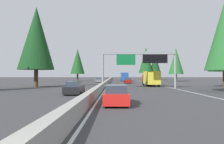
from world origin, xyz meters
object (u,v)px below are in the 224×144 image
object	(u,v)px
conifer_right_near	(224,45)
oncoming_near	(99,80)
sign_gantry_overhead	(140,59)
bus_mid_left	(124,76)
conifer_right_mid	(176,61)
conifer_right_far	(146,60)
conifer_left_mid	(78,61)
conifer_right_distant	(155,64)
oncoming_far	(74,88)
sedan_distant_a	(128,81)
conifer_left_near	(36,38)
sedan_far_right	(116,95)
box_truck_mid_center	(151,78)

from	to	relation	value
conifer_right_near	oncoming_near	bearing A→B (deg)	47.34
sign_gantry_overhead	oncoming_near	world-z (taller)	sign_gantry_overhead
oncoming_near	bus_mid_left	bearing A→B (deg)	152.44
conifer_right_mid	conifer_right_far	xyz separation A→B (m)	(19.08, 7.65, 1.70)
conifer_right_mid	conifer_right_far	distance (m)	20.63
conifer_left_mid	conifer_right_distant	bearing A→B (deg)	-65.45
oncoming_far	sedan_distant_a	bearing A→B (deg)	165.77
conifer_right_far	conifer_left_near	world-z (taller)	conifer_left_near
oncoming_far	conifer_left_mid	distance (m)	55.86
sedan_far_right	conifer_right_distant	world-z (taller)	conifer_right_distant
oncoming_near	sign_gantry_overhead	bearing A→B (deg)	18.15
sign_gantry_overhead	sedan_far_right	xyz separation A→B (m)	(-19.68, 4.22, -4.28)
oncoming_far	conifer_right_near	xyz separation A→B (m)	(15.60, -25.48, 7.32)
bus_mid_left	conifer_left_mid	size ratio (longest dim) A/B	0.94
conifer_right_near	conifer_left_mid	bearing A→B (deg)	41.73
conifer_right_near	conifer_left_near	size ratio (longest dim) A/B	0.90
conifer_left_near	conifer_right_far	bearing A→B (deg)	-27.00
oncoming_near	conifer_right_far	xyz separation A→B (m)	(29.11, -18.75, 8.16)
conifer_left_mid	bus_mid_left	bearing A→B (deg)	-87.32
sign_gantry_overhead	box_truck_mid_center	xyz separation A→B (m)	(6.86, -3.00, -3.35)
oncoming_near	conifer_right_near	bearing A→B (deg)	47.34
oncoming_far	conifer_right_distant	size ratio (longest dim) A/B	0.36
sign_gantry_overhead	conifer_right_far	distance (m)	57.85
box_truck_mid_center	conifer_right_near	size ratio (longest dim) A/B	0.65
sedan_distant_a	conifer_right_far	world-z (taller)	conifer_right_far
sedan_far_right	conifer_right_near	bearing A→B (deg)	-40.97
conifer_right_distant	bus_mid_left	bearing A→B (deg)	133.78
oncoming_near	conifer_left_mid	size ratio (longest dim) A/B	0.36
conifer_right_mid	conifer_left_mid	bearing A→B (deg)	81.34
sedan_distant_a	conifer_right_distant	distance (m)	40.45
conifer_right_mid	conifer_right_distant	world-z (taller)	conifer_right_distant
sedan_distant_a	conifer_right_mid	xyz separation A→B (m)	(16.97, -18.07, 6.46)
sign_gantry_overhead	box_truck_mid_center	world-z (taller)	sign_gantry_overhead
conifer_right_mid	conifer_left_near	world-z (taller)	conifer_left_near
conifer_right_near	conifer_left_mid	world-z (taller)	conifer_right_near
conifer_right_far	conifer_left_near	bearing A→B (deg)	153.00
bus_mid_left	conifer_right_mid	size ratio (longest dim) A/B	0.98
box_truck_mid_center	conifer_left_mid	size ratio (longest dim) A/B	0.70
oncoming_near	conifer_left_mid	xyz separation A→B (m)	(15.45, 9.22, 6.72)
sedan_far_right	conifer_right_near	world-z (taller)	conifer_right_near
oncoming_near	conifer_right_distant	size ratio (longest dim) A/B	0.36
bus_mid_left	oncoming_near	world-z (taller)	bus_mid_left
sedan_far_right	sedan_distant_a	bearing A→B (deg)	-4.84
sedan_distant_a	bus_mid_left	bearing A→B (deg)	-0.44
bus_mid_left	conifer_right_distant	world-z (taller)	conifer_right_distant
bus_mid_left	oncoming_near	bearing A→B (deg)	152.44
sedan_distant_a	oncoming_near	distance (m)	10.84
sign_gantry_overhead	sedan_distant_a	size ratio (longest dim) A/B	2.88
conifer_right_near	conifer_right_distant	size ratio (longest dim) A/B	1.09
box_truck_mid_center	oncoming_near	size ratio (longest dim) A/B	1.93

